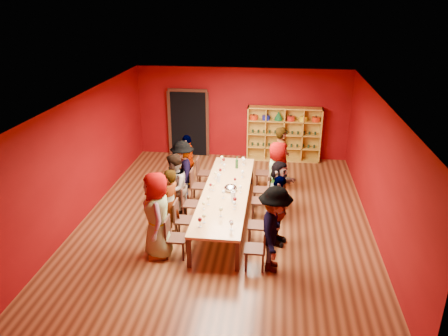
{
  "coord_description": "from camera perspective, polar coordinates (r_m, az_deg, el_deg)",
  "views": [
    {
      "loc": [
        1.14,
        -9.56,
        5.24
      ],
      "look_at": [
        -0.11,
        0.47,
        1.15
      ],
      "focal_mm": 35.0,
      "sensor_mm": 36.0,
      "label": 1
    }
  ],
  "objects": [
    {
      "name": "room_shell",
      "position": [
        10.33,
        0.26,
        0.79
      ],
      "size": [
        7.1,
        9.1,
        3.04
      ],
      "color": "#582D17",
      "rests_on": "ground"
    },
    {
      "name": "tasting_table",
      "position": [
        10.64,
        0.25,
        -3.23
      ],
      "size": [
        1.1,
        4.5,
        0.75
      ],
      "color": "tan",
      "rests_on": "ground"
    },
    {
      "name": "doorway",
      "position": [
        14.88,
        -4.61,
        5.89
      ],
      "size": [
        1.4,
        0.17,
        2.3
      ],
      "color": "black",
      "rests_on": "ground"
    },
    {
      "name": "shelving_unit",
      "position": [
        14.52,
        7.81,
        4.76
      ],
      "size": [
        2.4,
        0.4,
        1.8
      ],
      "color": "gold",
      "rests_on": "ground"
    },
    {
      "name": "chair_person_left_0",
      "position": [
        9.33,
        -6.7,
        -8.7
      ],
      "size": [
        0.42,
        0.42,
        0.89
      ],
      "color": "#331911",
      "rests_on": "ground"
    },
    {
      "name": "person_left_0",
      "position": [
        9.19,
        -8.73,
        -6.13
      ],
      "size": [
        0.78,
        1.04,
        1.89
      ],
      "primitive_type": "imported",
      "rotation": [
        0.0,
        0.0,
        -1.23
      ],
      "color": "pink",
      "rests_on": "ground"
    },
    {
      "name": "chair_person_left_1",
      "position": [
        10.0,
        -5.66,
        -6.42
      ],
      "size": [
        0.42,
        0.42,
        0.89
      ],
      "color": "#331911",
      "rests_on": "ground"
    },
    {
      "name": "person_left_1",
      "position": [
        9.9,
        -7.13,
        -4.66
      ],
      "size": [
        0.65,
        0.73,
        1.64
      ],
      "primitive_type": "imported",
      "rotation": [
        0.0,
        0.0,
        -1.99
      ],
      "color": "#6187C8",
      "rests_on": "ground"
    },
    {
      "name": "chair_person_left_2",
      "position": [
        10.71,
        -4.72,
        -4.36
      ],
      "size": [
        0.42,
        0.42,
        0.89
      ],
      "color": "#331911",
      "rests_on": "ground"
    },
    {
      "name": "person_left_2",
      "position": [
        10.62,
        -6.5,
        -2.55
      ],
      "size": [
        0.53,
        0.86,
        1.7
      ],
      "primitive_type": "imported",
      "rotation": [
        0.0,
        0.0,
        -1.66
      ],
      "color": "#151D3A",
      "rests_on": "ground"
    },
    {
      "name": "chair_person_left_3",
      "position": [
        11.66,
        -3.67,
        -2.04
      ],
      "size": [
        0.42,
        0.42,
        0.89
      ],
      "color": "#331911",
      "rests_on": "ground"
    },
    {
      "name": "person_left_3",
      "position": [
        11.59,
        -5.41,
        -0.44
      ],
      "size": [
        0.7,
        1.15,
        1.66
      ],
      "primitive_type": "imported",
      "rotation": [
        0.0,
        0.0,
        -1.32
      ],
      "color": "#4E4D52",
      "rests_on": "ground"
    },
    {
      "name": "chair_person_left_4",
      "position": [
        12.46,
        -2.93,
        -0.39
      ],
      "size": [
        0.42,
        0.42,
        0.89
      ],
      "color": "#331911",
      "rests_on": "ground"
    },
    {
      "name": "person_left_4",
      "position": [
        12.43,
        -4.76,
        0.9
      ],
      "size": [
        0.45,
        0.93,
        1.56
      ],
      "primitive_type": "imported",
      "rotation": [
        0.0,
        0.0,
        -1.61
      ],
      "color": "#4E4F54",
      "rests_on": "ground"
    },
    {
      "name": "chair_person_right_0",
      "position": [
        8.93,
        4.59,
        -10.16
      ],
      "size": [
        0.42,
        0.42,
        0.89
      ],
      "color": "#331911",
      "rests_on": "ground"
    },
    {
      "name": "person_right_0",
      "position": [
        8.71,
        6.6,
        -7.99
      ],
      "size": [
        0.56,
        1.2,
        1.81
      ],
      "primitive_type": "imported",
      "rotation": [
        0.0,
        0.0,
        1.51
      ],
      "color": "#5572AF",
      "rests_on": "ground"
    },
    {
      "name": "chair_person_right_1",
      "position": [
        9.76,
        4.87,
        -7.15
      ],
      "size": [
        0.42,
        0.42,
        0.89
      ],
      "color": "#331911",
      "rests_on": "ground"
    },
    {
      "name": "person_right_1",
      "position": [
        9.6,
        7.06,
        -5.59
      ],
      "size": [
        0.68,
        1.04,
        1.63
      ],
      "primitive_type": "imported",
      "rotation": [
        0.0,
        0.0,
        1.29
      ],
      "color": "silver",
      "rests_on": "ground"
    },
    {
      "name": "chair_person_right_2",
      "position": [
        10.84,
        5.16,
        -4.02
      ],
      "size": [
        0.42,
        0.42,
        0.89
      ],
      "color": "#331911",
      "rests_on": "ground"
    },
    {
      "name": "person_right_2",
      "position": [
        10.73,
        7.13,
        -2.88
      ],
      "size": [
        0.87,
        1.45,
        1.5
      ],
      "primitive_type": "imported",
      "rotation": [
        0.0,
        0.0,
        1.21
      ],
      "color": "#5C84BE",
      "rests_on": "ground"
    },
    {
      "name": "chair_person_right_3",
      "position": [
        11.43,
        5.3,
        -2.6
      ],
      "size": [
        0.42,
        0.42,
        0.89
      ],
      "color": "#331911",
      "rests_on": "ground"
    },
    {
      "name": "person_right_3",
      "position": [
        11.27,
        6.97,
        -0.89
      ],
      "size": [
        0.52,
        0.89,
        1.77
      ],
      "primitive_type": "imported",
      "rotation": [
        0.0,
        0.0,
        1.62
      ],
      "color": "#515056",
      "rests_on": "ground"
    },
    {
      "name": "chair_person_right_4",
      "position": [
        12.5,
        5.5,
        -0.39
      ],
      "size": [
        0.42,
        0.42,
        0.89
      ],
      "color": "#331911",
      "rests_on": "ground"
    },
    {
      "name": "person_right_4",
      "position": [
        12.34,
        7.49,
        1.29
      ],
      "size": [
        0.62,
        0.75,
        1.82
      ],
      "primitive_type": "imported",
      "rotation": [
        0.0,
        0.0,
        1.79
      ],
      "color": "silver",
      "rests_on": "ground"
    },
    {
      "name": "wine_glass_0",
      "position": [
        8.88,
        0.98,
        -7.28
      ],
      "size": [
        0.08,
        0.08,
        0.2
      ],
      "color": "white",
      "rests_on": "tasting_table"
    },
    {
      "name": "wine_glass_1",
      "position": [
        8.99,
        -3.16,
        -6.81
      ],
      "size": [
        0.09,
        0.09,
        0.22
      ],
      "color": "white",
      "rests_on": "tasting_table"
    },
    {
      "name": "wine_glass_2",
      "position": [
        10.59,
        -1.39,
        -2.25
      ],
      "size": [
        0.08,
        0.08,
        0.19
      ],
      "color": "white",
      "rests_on": "tasting_table"
    },
    {
      "name": "wine_glass_3",
      "position": [
        9.89,
        -2.05,
        -4.01
      ],
      "size": [
        0.09,
        0.09,
        0.21
      ],
      "color": "white",
      "rests_on": "tasting_table"
    },
    {
      "name": "wine_glass_4",
      "position": [
        10.18,
        -0.08,
        -3.18
      ],
      "size": [
        0.09,
        0.09,
        0.21
      ],
      "color": "white",
      "rests_on": "tasting_table"
    },
    {
      "name": "wine_glass_5",
      "position": [
        9.68,
        1.35,
        -4.65
      ],
      "size": [
        0.08,
        0.08,
        0.2
      ],
      "color": "white",
      "rests_on": "tasting_table"
    },
    {
      "name": "wine_glass_6",
      "position": [
        11.25,
        -1.11,
        -0.74
      ],
      "size": [
        0.08,
        0.08,
        0.19
      ],
      "color": "white",
      "rests_on": "tasting_table"
    },
    {
      "name": "wine_glass_7",
      "position": [
        9.15,
        -2.63,
        -6.32
      ],
      "size": [
        0.08,
        0.08,
        0.21
      ],
      "color": "white",
      "rests_on": "tasting_table"
    },
    {
      "name": "wine_glass_8",
      "position": [
        12.2,
        2.51,
        1.18
      ],
      "size": [
        0.08,
        0.08,
        0.21
      ],
      "color": "white",
      "rests_on": "tasting_table"
    },
    {
      "name": "wine_glass_9",
      "position": [
        9.38,
        -0.41,
        -5.46
      ],
      "size": [
        0.09,
        0.09,
        0.22
      ],
      "color": "white",
      "rests_on": "tasting_table"
    },
    {
      "name": "wine_glass_10",
      "position": [
        9.83,
        1.43,
        -4.13
      ],
      "size": [
        0.09,
        0.09,
        0.22
      ],
      "color": "white",
      "rests_on": "tasting_table"
    },
    {
      "name": "wine_glass_11",
      "position": [
        11.78,
        0.04,
        0.34
      ],
      "size": [
        0.08,
        0.08,
        0.19
      ],
      "color": "white",
      "rests_on": "tasting_table"
    },
    {
      "name": "wine_glass_12",
      "position": [
        10.49,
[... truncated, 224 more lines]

